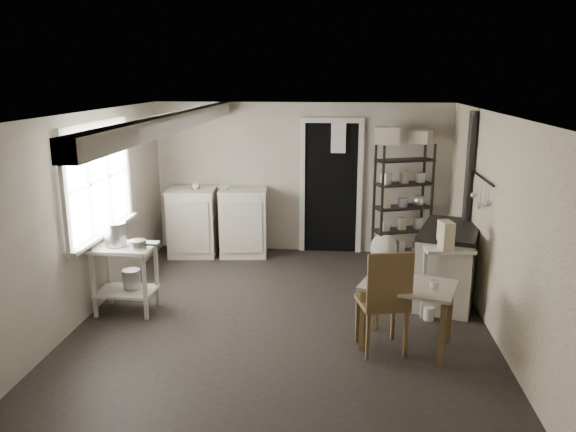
# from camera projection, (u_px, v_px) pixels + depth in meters

# --- Properties ---
(floor) EXTENTS (5.00, 5.00, 0.00)m
(floor) POSITION_uv_depth(u_px,v_px,m) (286.00, 314.00, 6.49)
(floor) COLOR black
(floor) RESTS_ON ground
(ceiling) EXTENTS (5.00, 5.00, 0.00)m
(ceiling) POSITION_uv_depth(u_px,v_px,m) (285.00, 113.00, 5.93)
(ceiling) COLOR silver
(ceiling) RESTS_ON wall_back
(wall_back) EXTENTS (4.50, 0.02, 2.30)m
(wall_back) POSITION_uv_depth(u_px,v_px,m) (302.00, 178.00, 8.62)
(wall_back) COLOR #AEA394
(wall_back) RESTS_ON ground
(wall_front) EXTENTS (4.50, 0.02, 2.30)m
(wall_front) POSITION_uv_depth(u_px,v_px,m) (248.00, 309.00, 3.80)
(wall_front) COLOR #AEA394
(wall_front) RESTS_ON ground
(wall_left) EXTENTS (0.02, 5.00, 2.30)m
(wall_left) POSITION_uv_depth(u_px,v_px,m) (90.00, 214.00, 6.42)
(wall_left) COLOR #AEA394
(wall_left) RESTS_ON ground
(wall_right) EXTENTS (0.02, 5.00, 2.30)m
(wall_right) POSITION_uv_depth(u_px,v_px,m) (494.00, 223.00, 6.00)
(wall_right) COLOR #AEA394
(wall_right) RESTS_ON ground
(window) EXTENTS (0.12, 1.76, 1.28)m
(window) POSITION_uv_depth(u_px,v_px,m) (98.00, 180.00, 6.53)
(window) COLOR beige
(window) RESTS_ON wall_left
(doorway) EXTENTS (0.96, 0.10, 2.08)m
(doorway) POSITION_uv_depth(u_px,v_px,m) (331.00, 189.00, 8.59)
(doorway) COLOR beige
(doorway) RESTS_ON ground
(ceiling_beam) EXTENTS (0.18, 5.00, 0.18)m
(ceiling_beam) POSITION_uv_depth(u_px,v_px,m) (175.00, 122.00, 6.07)
(ceiling_beam) COLOR beige
(ceiling_beam) RESTS_ON ceiling
(wallpaper_panel) EXTENTS (0.01, 5.00, 2.30)m
(wallpaper_panel) POSITION_uv_depth(u_px,v_px,m) (493.00, 223.00, 6.00)
(wallpaper_panel) COLOR beige
(wallpaper_panel) RESTS_ON wall_right
(utensil_rail) EXTENTS (0.06, 1.20, 0.44)m
(utensil_rail) POSITION_uv_depth(u_px,v_px,m) (479.00, 176.00, 6.49)
(utensil_rail) COLOR #B7B7B9
(utensil_rail) RESTS_ON wall_right
(prep_table) EXTENTS (0.70, 0.51, 0.80)m
(prep_table) POSITION_uv_depth(u_px,v_px,m) (126.00, 279.00, 6.49)
(prep_table) COLOR beige
(prep_table) RESTS_ON ground
(stockpot) EXTENTS (0.32, 0.32, 0.26)m
(stockpot) POSITION_uv_depth(u_px,v_px,m) (115.00, 234.00, 6.36)
(stockpot) COLOR #B7B7B9
(stockpot) RESTS_ON prep_table
(saucepan) EXTENTS (0.23, 0.23, 0.10)m
(saucepan) POSITION_uv_depth(u_px,v_px,m) (138.00, 245.00, 6.27)
(saucepan) COLOR #B7B7B9
(saucepan) RESTS_ON prep_table
(bucket) EXTENTS (0.25, 0.25, 0.22)m
(bucket) POSITION_uv_depth(u_px,v_px,m) (132.00, 279.00, 6.53)
(bucket) COLOR #B7B7B9
(bucket) RESTS_ON prep_table
(base_cabinets) EXTENTS (1.62, 0.83, 1.03)m
(base_cabinets) POSITION_uv_depth(u_px,v_px,m) (218.00, 225.00, 8.60)
(base_cabinets) COLOR beige
(base_cabinets) RESTS_ON ground
(mixing_bowl) EXTENTS (0.33, 0.33, 0.06)m
(mixing_bowl) POSITION_uv_depth(u_px,v_px,m) (223.00, 194.00, 8.43)
(mixing_bowl) COLOR silver
(mixing_bowl) RESTS_ON base_cabinets
(counter_cup) EXTENTS (0.15, 0.15, 0.10)m
(counter_cup) POSITION_uv_depth(u_px,v_px,m) (196.00, 193.00, 8.42)
(counter_cup) COLOR silver
(counter_cup) RESTS_ON base_cabinets
(shelf_rack) EXTENTS (0.89, 0.59, 1.74)m
(shelf_rack) POSITION_uv_depth(u_px,v_px,m) (403.00, 198.00, 8.19)
(shelf_rack) COLOR black
(shelf_rack) RESTS_ON ground
(shelf_jar) EXTENTS (0.11, 0.11, 0.19)m
(shelf_jar) POSITION_uv_depth(u_px,v_px,m) (384.00, 169.00, 8.14)
(shelf_jar) COLOR silver
(shelf_jar) RESTS_ON shelf_rack
(storage_box_a) EXTENTS (0.36, 0.31, 0.24)m
(storage_box_a) POSITION_uv_depth(u_px,v_px,m) (387.00, 125.00, 7.93)
(storage_box_a) COLOR beige
(storage_box_a) RESTS_ON shelf_rack
(storage_box_b) EXTENTS (0.36, 0.35, 0.18)m
(storage_box_b) POSITION_uv_depth(u_px,v_px,m) (421.00, 126.00, 7.97)
(storage_box_b) COLOR beige
(storage_box_b) RESTS_ON shelf_rack
(stove) EXTENTS (0.96, 1.30, 0.92)m
(stove) POSITION_uv_depth(u_px,v_px,m) (448.00, 266.00, 6.80)
(stove) COLOR beige
(stove) RESTS_ON ground
(stovepipe) EXTENTS (0.12, 0.12, 1.40)m
(stovepipe) POSITION_uv_depth(u_px,v_px,m) (470.00, 167.00, 6.88)
(stovepipe) COLOR black
(stovepipe) RESTS_ON stove
(side_ledge) EXTENTS (0.57, 0.35, 0.84)m
(side_ledge) POSITION_uv_depth(u_px,v_px,m) (447.00, 282.00, 6.30)
(side_ledge) COLOR beige
(side_ledge) RESTS_ON ground
(oats_box) EXTENTS (0.17, 0.23, 0.31)m
(oats_box) POSITION_uv_depth(u_px,v_px,m) (446.00, 234.00, 6.11)
(oats_box) COLOR beige
(oats_box) RESTS_ON side_ledge
(work_table) EXTENTS (1.05, 0.87, 0.68)m
(work_table) POSITION_uv_depth(u_px,v_px,m) (407.00, 312.00, 5.63)
(work_table) COLOR #BDB4A1
(work_table) RESTS_ON ground
(table_cup) EXTENTS (0.13, 0.13, 0.09)m
(table_cup) POSITION_uv_depth(u_px,v_px,m) (435.00, 277.00, 5.38)
(table_cup) COLOR silver
(table_cup) RESTS_ON work_table
(chair) EXTENTS (0.55, 0.56, 1.09)m
(chair) POSITION_uv_depth(u_px,v_px,m) (382.00, 304.00, 5.55)
(chair) COLOR #513C22
(chair) RESTS_ON ground
(flour_sack) EXTENTS (0.49, 0.46, 0.46)m
(flour_sack) POSITION_uv_depth(u_px,v_px,m) (384.00, 248.00, 8.18)
(flour_sack) COLOR silver
(flour_sack) RESTS_ON ground
(floor_crock) EXTENTS (0.15, 0.15, 0.15)m
(floor_crock) POSITION_uv_depth(u_px,v_px,m) (429.00, 313.00, 6.33)
(floor_crock) COLOR silver
(floor_crock) RESTS_ON ground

